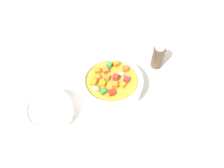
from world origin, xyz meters
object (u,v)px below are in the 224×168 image
Objects in this scene: side_bowl_small at (50,111)px; pepper_shaker at (159,54)px; spoon at (108,149)px; soup_bowl_main at (112,83)px.

pepper_shaker is at bearing 104.30° from side_bowl_small.
pepper_shaker is at bearing 53.46° from spoon.
side_bowl_small is (3.50, -16.73, -0.55)cm from soup_bowl_main.
spoon is 1.96× the size of side_bowl_small.
soup_bowl_main is at bearing 101.81° from side_bowl_small.
spoon is at bearing -19.60° from soup_bowl_main.
side_bowl_small is at bearing -75.70° from pepper_shaker.
side_bowl_small reaches higher than spoon.
pepper_shaker is (-20.38, 20.61, 4.08)cm from spoon.
soup_bowl_main is 0.73× the size of spoon.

